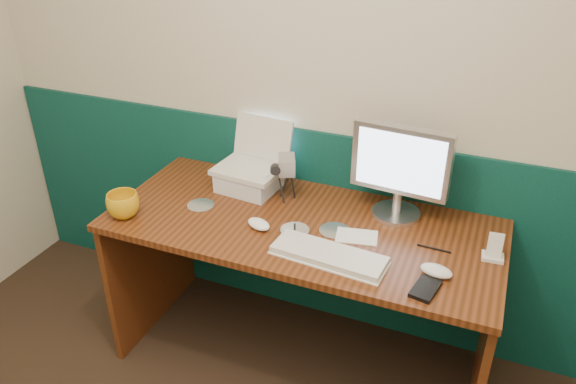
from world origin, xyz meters
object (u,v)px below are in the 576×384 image
at_px(monitor, 400,173).
at_px(laptop, 248,148).
at_px(camcorder, 287,177).
at_px(desk, 301,295).
at_px(mug, 123,205).
at_px(keyboard, 329,256).

bearing_deg(monitor, laptop, -172.82).
height_order(laptop, camcorder, laptop).
distance_m(desk, laptop, 0.69).
height_order(desk, laptop, laptop).
distance_m(mug, camcorder, 0.69).
distance_m(desk, camcorder, 0.52).
xyz_separation_m(desk, keyboard, (0.18, -0.20, 0.39)).
bearing_deg(mug, camcorder, 34.24).
distance_m(keyboard, mug, 0.88).
xyz_separation_m(laptop, monitor, (0.66, 0.03, -0.01)).
relative_size(monitor, mug, 2.95).
distance_m(keyboard, camcorder, 0.48).
distance_m(monitor, mug, 1.14).
distance_m(laptop, mug, 0.58).
height_order(monitor, mug, monitor).
bearing_deg(mug, keyboard, 2.30).
bearing_deg(laptop, keyboard, -31.01).
distance_m(desk, mug, 0.85).
bearing_deg(laptop, desk, -23.35).
bearing_deg(keyboard, monitor, 73.12).
bearing_deg(desk, laptop, 151.14).
bearing_deg(camcorder, mug, -169.54).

